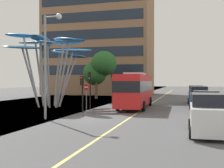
{
  "coord_description": "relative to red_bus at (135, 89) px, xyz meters",
  "views": [
    {
      "loc": [
        6.6,
        -19.44,
        2.83
      ],
      "look_at": [
        -0.55,
        7.34,
        2.5
      ],
      "focal_mm": 44.73,
      "sensor_mm": 36.0,
      "label": 1
    }
  ],
  "objects": [
    {
      "name": "tree_pavement_near",
      "position": [
        -7.97,
        13.71,
        3.08
      ],
      "size": [
        5.49,
        4.43,
        7.55
      ],
      "color": "brown",
      "rests_on": "ground"
    },
    {
      "name": "ground",
      "position": [
        -2.16,
        -8.91,
        -2.04
      ],
      "size": [
        120.0,
        240.0,
        0.1
      ],
      "color": "#4C4C4F"
    },
    {
      "name": "car_side_street",
      "position": [
        6.27,
        8.03,
        -0.95
      ],
      "size": [
        1.98,
        4.05,
        2.23
      ],
      "color": "#2D5138",
      "rests_on": "ground"
    },
    {
      "name": "car_parked_near",
      "position": [
        6.21,
        -12.87,
        -0.97
      ],
      "size": [
        1.96,
        4.58,
        2.15
      ],
      "color": "silver",
      "rests_on": "ground"
    },
    {
      "name": "traffic_light_island_mid",
      "position": [
        -4.07,
        6.01,
        0.77
      ],
      "size": [
        0.28,
        0.42,
        3.82
      ],
      "color": "black",
      "rests_on": "ground"
    },
    {
      "name": "car_parked_far",
      "position": [
        6.34,
        1.2,
        -0.93
      ],
      "size": [
        1.92,
        4.45,
        2.26
      ],
      "color": "navy",
      "rests_on": "ground"
    },
    {
      "name": "backdrop_building",
      "position": [
        -12.68,
        27.88,
        11.57
      ],
      "size": [
        21.72,
        11.63,
        27.11
      ],
      "color": "#936B4C",
      "rests_on": "ground"
    },
    {
      "name": "traffic_light_kerb_near",
      "position": [
        -3.66,
        -5.63,
        0.36
      ],
      "size": [
        0.28,
        0.42,
        3.23
      ],
      "color": "black",
      "rests_on": "ground"
    },
    {
      "name": "red_bus",
      "position": [
        0.0,
        0.0,
        0.0
      ],
      "size": [
        2.84,
        10.12,
        3.64
      ],
      "color": "red",
      "rests_on": "ground"
    },
    {
      "name": "car_parked_mid",
      "position": [
        6.55,
        -5.68,
        -1.02
      ],
      "size": [
        2.1,
        4.51,
        2.05
      ],
      "color": "silver",
      "rests_on": "ground"
    },
    {
      "name": "leaf_sculpture",
      "position": [
        -9.04,
        -1.25,
        4.2
      ],
      "size": [
        8.69,
        8.91,
        7.89
      ],
      "color": "#9EA0A5",
      "rests_on": "ground"
    },
    {
      "name": "traffic_light_kerb_far",
      "position": [
        -4.37,
        -1.64,
        0.71
      ],
      "size": [
        0.28,
        0.42,
        3.73
      ],
      "color": "black",
      "rests_on": "ground"
    },
    {
      "name": "no_entry_sign",
      "position": [
        -4.35,
        -2.69,
        -0.32
      ],
      "size": [
        0.6,
        0.12,
        2.5
      ],
      "color": "gray",
      "rests_on": "ground"
    },
    {
      "name": "street_lamp",
      "position": [
        -4.61,
        -9.9,
        2.88
      ],
      "size": [
        1.41,
        0.44,
        7.69
      ],
      "color": "gray",
      "rests_on": "ground"
    }
  ]
}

